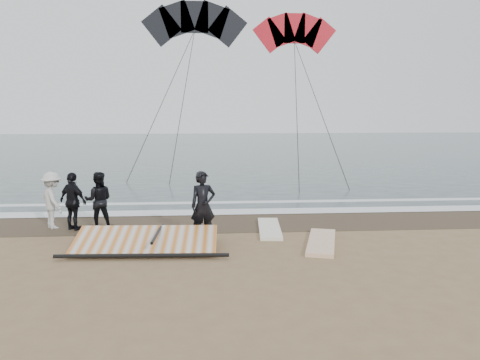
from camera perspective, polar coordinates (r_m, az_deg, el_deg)
The scene contains 12 objects.
ground at distance 10.90m, azimuth 2.09°, elevation -10.73°, with size 120.00×120.00×0.00m, color #8C704C.
sea at distance 43.39m, azimuth -2.55°, elevation 3.87°, with size 120.00×54.00×0.02m, color #233838.
wet_sand at distance 15.20m, azimuth 0.28°, elevation -5.09°, with size 120.00×2.80×0.01m, color #4C3D2B.
foam_near at distance 16.55m, azimuth -0.08°, elevation -3.87°, with size 120.00×0.90×0.01m, color white.
foam_far at distance 18.21m, azimuth -0.45°, elevation -2.72°, with size 120.00×0.45×0.01m, color white.
man_main at distance 12.99m, azimuth -4.53°, elevation -3.15°, with size 0.70×0.46×1.93m, color black.
board_white at distance 12.95m, azimuth 9.90°, elevation -7.47°, with size 0.70×2.50×0.10m, color silver.
board_cream at distance 14.21m, azimuth 3.61°, elevation -5.91°, with size 0.63×2.37×0.10m, color white.
trio_cluster at distance 15.04m, azimuth -19.73°, elevation -2.37°, with size 2.46×1.40×1.76m.
sail_rig at distance 12.54m, azimuth -11.62°, elevation -7.37°, with size 4.23×1.88×0.49m.
kite_red at distance 33.83m, azimuth 6.67°, elevation 17.06°, with size 6.23×6.74×15.76m.
kite_dark at distance 32.22m, azimuth -5.57°, elevation 18.14°, with size 7.75×4.85×12.90m.
Camera 1 is at (-1.11, -10.22, 3.61)m, focal length 35.00 mm.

